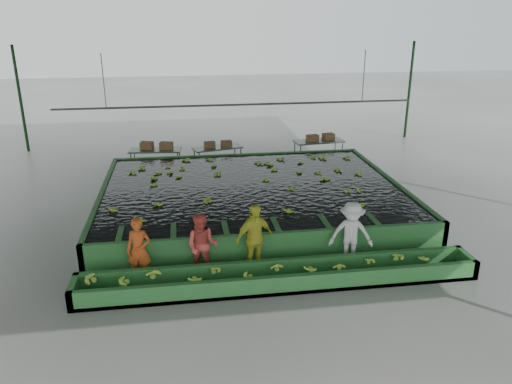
{
  "coord_description": "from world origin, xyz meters",
  "views": [
    {
      "loc": [
        -2.23,
        -14.26,
        6.42
      ],
      "look_at": [
        0.0,
        0.5,
        1.0
      ],
      "focal_mm": 35.0,
      "sensor_mm": 36.0,
      "label": 1
    }
  ],
  "objects": [
    {
      "name": "worker_b",
      "position": [
        -1.87,
        -2.8,
        0.84
      ],
      "size": [
        0.97,
        0.85,
        1.68
      ],
      "primitive_type": "imported",
      "rotation": [
        0.0,
        0.0,
        -0.3
      ],
      "color": "#D34942",
      "rests_on": "ground"
    },
    {
      "name": "rail_hanger_right",
      "position": [
        5.0,
        5.0,
        4.0
      ],
      "size": [
        0.04,
        0.04,
        2.0
      ],
      "primitive_type": "cylinder",
      "color": "#59605B",
      "rests_on": "shed_roof"
    },
    {
      "name": "cableway_rail",
      "position": [
        0.0,
        5.0,
        3.0
      ],
      "size": [
        0.08,
        0.08,
        14.0
      ],
      "primitive_type": "cylinder",
      "color": "#59605B",
      "rests_on": "shed_roof"
    },
    {
      "name": "ground",
      "position": [
        0.0,
        0.0,
        0.0
      ],
      "size": [
        80.0,
        80.0,
        0.0
      ],
      "primitive_type": "plane",
      "color": "gray",
      "rests_on": "ground"
    },
    {
      "name": "floating_bananas",
      "position": [
        0.0,
        2.3,
        0.85
      ],
      "size": [
        8.12,
        5.54,
        0.11
      ],
      "primitive_type": null,
      "color": "#98CF3D",
      "rests_on": "tank_water"
    },
    {
      "name": "sorting_trough",
      "position": [
        0.0,
        -3.6,
        0.25
      ],
      "size": [
        10.0,
        1.0,
        0.5
      ],
      "primitive_type": null,
      "color": "#28672E",
      "rests_on": "ground"
    },
    {
      "name": "packing_table_right",
      "position": [
        3.77,
        6.75,
        0.5
      ],
      "size": [
        2.28,
        1.12,
        1.0
      ],
      "primitive_type": null,
      "rotation": [
        0.0,
        0.0,
        0.11
      ],
      "color": "#59605B",
      "rests_on": "ground"
    },
    {
      "name": "worker_c",
      "position": [
        -0.54,
        -2.8,
        0.94
      ],
      "size": [
        1.19,
        0.86,
        1.88
      ],
      "primitive_type": "imported",
      "rotation": [
        0.0,
        0.0,
        0.41
      ],
      "color": "gold",
      "rests_on": "ground"
    },
    {
      "name": "worker_d",
      "position": [
        2.04,
        -2.8,
        0.89
      ],
      "size": [
        1.27,
        0.9,
        1.78
      ],
      "primitive_type": "imported",
      "rotation": [
        0.0,
        0.0,
        -0.22
      ],
      "color": "silver",
      "rests_on": "ground"
    },
    {
      "name": "box_stack_right",
      "position": [
        3.85,
        6.76,
        1.0
      ],
      "size": [
        1.34,
        0.64,
        0.28
      ],
      "primitive_type": null,
      "rotation": [
        0.0,
        0.0,
        0.23
      ],
      "color": "brown",
      "rests_on": "packing_table_right"
    },
    {
      "name": "box_stack_mid",
      "position": [
        -0.74,
        6.48,
        0.94
      ],
      "size": [
        1.21,
        0.45,
        0.25
      ],
      "primitive_type": null,
      "rotation": [
        0.0,
        0.0,
        0.1
      ],
      "color": "brown",
      "rests_on": "packing_table_mid"
    },
    {
      "name": "packing_table_left",
      "position": [
        -3.39,
        6.39,
        0.49
      ],
      "size": [
        2.22,
        1.07,
        0.98
      ],
      "primitive_type": null,
      "rotation": [
        0.0,
        0.0,
        -0.1
      ],
      "color": "#59605B",
      "rests_on": "ground"
    },
    {
      "name": "shed_posts",
      "position": [
        0.0,
        0.0,
        2.5
      ],
      "size": [
        20.0,
        22.0,
        5.0
      ],
      "primitive_type": null,
      "color": "black",
      "rests_on": "ground"
    },
    {
      "name": "worker_a",
      "position": [
        -3.44,
        -2.8,
        0.84
      ],
      "size": [
        0.67,
        0.5,
        1.67
      ],
      "primitive_type": "imported",
      "rotation": [
        0.0,
        0.0,
        -0.17
      ],
      "color": "#BA4A19",
      "rests_on": "ground"
    },
    {
      "name": "rail_hanger_left",
      "position": [
        -5.0,
        5.0,
        4.0
      ],
      "size": [
        0.04,
        0.04,
        2.0
      ],
      "primitive_type": "cylinder",
      "color": "#59605B",
      "rests_on": "shed_roof"
    },
    {
      "name": "box_stack_left",
      "position": [
        -3.33,
        6.45,
        0.98
      ],
      "size": [
        1.39,
        0.66,
        0.29
      ],
      "primitive_type": null,
      "rotation": [
        0.0,
        0.0,
        -0.22
      ],
      "color": "brown",
      "rests_on": "packing_table_left"
    },
    {
      "name": "shed_roof",
      "position": [
        0.0,
        0.0,
        5.0
      ],
      "size": [
        20.0,
        22.0,
        0.04
      ],
      "primitive_type": "cube",
      "color": "slate",
      "rests_on": "shed_posts"
    },
    {
      "name": "flotation_tank",
      "position": [
        0.0,
        1.5,
        0.45
      ],
      "size": [
        10.0,
        8.0,
        0.9
      ],
      "primitive_type": null,
      "color": "#28672E",
      "rests_on": "ground"
    },
    {
      "name": "tank_water",
      "position": [
        0.0,
        1.5,
        0.85
      ],
      "size": [
        9.7,
        7.7,
        0.0
      ],
      "primitive_type": "cube",
      "color": "black",
      "rests_on": "flotation_tank"
    },
    {
      "name": "packing_table_mid",
      "position": [
        -0.77,
        6.51,
        0.47
      ],
      "size": [
        2.21,
        1.32,
        0.94
      ],
      "primitive_type": null,
      "rotation": [
        0.0,
        0.0,
        0.25
      ],
      "color": "#59605B",
      "rests_on": "ground"
    },
    {
      "name": "trough_bananas",
      "position": [
        0.0,
        -3.6,
        0.4
      ],
      "size": [
        8.37,
        0.56,
        0.11
      ],
      "primitive_type": null,
      "color": "#98CF3D",
      "rests_on": "sorting_trough"
    }
  ]
}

